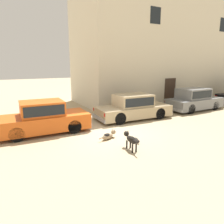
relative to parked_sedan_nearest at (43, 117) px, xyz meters
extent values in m
plane|color=tan|center=(2.81, -1.39, -0.74)|extent=(80.00, 80.00, 0.00)
cube|color=#D15619|center=(0.01, 0.00, -0.23)|extent=(4.16, 1.87, 0.71)
cube|color=#D15619|center=(-0.03, 0.00, 0.45)|extent=(1.94, 1.55, 0.65)
cube|color=black|center=(-0.03, 0.00, 0.46)|extent=(1.79, 1.57, 0.45)
cube|color=#999BA0|center=(2.04, -0.08, -0.48)|extent=(0.18, 1.69, 0.20)
sphere|color=silver|center=(2.10, 0.60, -0.07)|extent=(0.20, 0.20, 0.20)
sphere|color=silver|center=(2.05, -0.76, -0.07)|extent=(0.20, 0.20, 0.20)
cylinder|color=black|center=(1.27, 0.71, -0.42)|extent=(0.65, 0.22, 0.65)
cylinder|color=black|center=(1.21, -0.81, -0.42)|extent=(0.65, 0.22, 0.65)
cylinder|color=black|center=(-1.19, 0.81, -0.42)|extent=(0.65, 0.22, 0.65)
cylinder|color=black|center=(-1.25, -0.72, -0.42)|extent=(0.65, 0.22, 0.65)
cube|color=tan|center=(5.18, 0.14, -0.28)|extent=(4.49, 2.06, 0.61)
cube|color=tan|center=(5.13, 0.14, 0.37)|extent=(2.11, 1.67, 0.69)
cube|color=black|center=(5.13, 0.14, 0.38)|extent=(1.95, 1.69, 0.48)
cube|color=#999BA0|center=(7.35, 0.02, -0.48)|extent=(0.22, 1.79, 0.20)
cube|color=#999BA0|center=(3.00, 0.25, -0.48)|extent=(0.22, 1.79, 0.20)
sphere|color=silver|center=(7.42, 0.75, -0.14)|extent=(0.20, 0.20, 0.20)
sphere|color=silver|center=(7.34, -0.71, -0.14)|extent=(0.20, 0.20, 0.20)
cube|color=red|center=(3.04, 1.04, -0.13)|extent=(0.05, 0.18, 0.18)
cube|color=red|center=(2.96, -0.54, -0.13)|extent=(0.05, 0.18, 0.18)
cylinder|color=black|center=(6.54, 0.87, -0.40)|extent=(0.68, 0.24, 0.67)
cylinder|color=black|center=(6.45, -0.74, -0.40)|extent=(0.68, 0.24, 0.67)
cylinder|color=black|center=(3.90, 1.02, -0.40)|extent=(0.68, 0.24, 0.67)
cylinder|color=black|center=(3.81, -0.60, -0.40)|extent=(0.68, 0.24, 0.67)
cube|color=slate|center=(10.38, 0.10, -0.25)|extent=(4.21, 1.80, 0.67)
cube|color=slate|center=(10.17, 0.09, 0.44)|extent=(2.12, 1.52, 0.71)
cube|color=black|center=(10.17, 0.09, 0.45)|extent=(1.95, 1.55, 0.50)
cube|color=#999BA0|center=(12.45, 0.13, -0.48)|extent=(0.15, 1.70, 0.20)
cube|color=#999BA0|center=(8.30, 0.06, -0.48)|extent=(0.15, 1.70, 0.20)
sphere|color=silver|center=(12.47, 0.82, -0.10)|extent=(0.20, 0.20, 0.20)
sphere|color=silver|center=(12.49, -0.55, -0.10)|extent=(0.20, 0.20, 0.20)
cube|color=red|center=(8.29, 0.81, -0.09)|extent=(0.04, 0.18, 0.18)
cube|color=red|center=(8.32, -0.68, -0.09)|extent=(0.04, 0.18, 0.18)
cylinder|color=black|center=(11.62, 0.89, -0.42)|extent=(0.65, 0.21, 0.64)
cylinder|color=black|center=(11.64, -0.65, -0.42)|extent=(0.65, 0.21, 0.64)
cylinder|color=black|center=(9.11, 0.84, -0.42)|extent=(0.65, 0.21, 0.64)
cylinder|color=black|center=(9.13, -0.69, -0.42)|extent=(0.65, 0.21, 0.64)
cube|color=red|center=(13.50, 0.62, -0.06)|extent=(0.05, 0.18, 0.18)
cylinder|color=black|center=(14.31, 0.68, -0.44)|extent=(0.61, 0.23, 0.60)
cube|color=beige|center=(12.69, 5.11, 4.02)|extent=(17.52, 5.73, 9.53)
cube|color=#38281E|center=(10.06, 2.24, 0.31)|extent=(1.10, 0.02, 2.10)
cube|color=black|center=(8.30, 2.24, 5.69)|extent=(0.90, 0.02, 1.10)
cube|color=black|center=(15.75, 2.24, 5.69)|extent=(0.90, 0.02, 1.10)
cylinder|color=black|center=(2.39, -3.51, -0.58)|extent=(0.06, 0.06, 0.32)
cylinder|color=black|center=(2.54, -3.53, -0.58)|extent=(0.06, 0.06, 0.32)
cylinder|color=black|center=(2.35, -3.95, -0.58)|extent=(0.06, 0.06, 0.32)
cylinder|color=black|center=(2.51, -3.96, -0.58)|extent=(0.06, 0.06, 0.32)
ellipsoid|color=black|center=(2.45, -3.74, -0.33)|extent=(0.26, 0.69, 0.25)
ellipsoid|color=black|center=(2.44, -3.79, -0.26)|extent=(0.22, 0.38, 0.14)
sphere|color=black|center=(2.48, -3.33, -0.22)|extent=(0.20, 0.20, 0.20)
cone|color=black|center=(2.49, -3.23, -0.23)|extent=(0.12, 0.12, 0.11)
cone|color=black|center=(2.42, -3.33, -0.13)|extent=(0.08, 0.08, 0.09)
cone|color=black|center=(2.54, -3.34, -0.13)|extent=(0.08, 0.08, 0.09)
cylinder|color=black|center=(2.41, -4.15, -0.28)|extent=(0.07, 0.24, 0.14)
cylinder|color=#997F60|center=(2.43, -2.13, -0.71)|extent=(0.09, 0.11, 0.06)
cylinder|color=#997F60|center=(2.47, -2.26, -0.71)|extent=(0.09, 0.11, 0.06)
ellipsoid|color=#997F60|center=(2.19, -2.28, -0.61)|extent=(0.63, 0.39, 0.26)
ellipsoid|color=black|center=(2.15, -2.29, -0.54)|extent=(0.38, 0.30, 0.14)
sphere|color=#997F60|center=(2.55, -2.17, -0.49)|extent=(0.21, 0.21, 0.21)
cone|color=#997F60|center=(2.65, -2.14, -0.51)|extent=(0.14, 0.14, 0.11)
cone|color=#997F60|center=(2.53, -2.11, -0.40)|extent=(0.09, 0.09, 0.09)
cone|color=#997F60|center=(2.56, -2.23, -0.40)|extent=(0.09, 0.09, 0.09)
cylinder|color=#997F60|center=(1.84, -2.39, -0.59)|extent=(0.22, 0.11, 0.06)
ellipsoid|color=#2D2B28|center=(3.12, -3.11, -0.66)|extent=(0.25, 0.43, 0.16)
sphere|color=#2D2B28|center=(3.06, -3.34, -0.64)|extent=(0.11, 0.11, 0.11)
cone|color=#2D2B28|center=(3.08, -3.34, -0.59)|extent=(0.05, 0.05, 0.04)
cone|color=#2D2B28|center=(3.03, -3.33, -0.59)|extent=(0.05, 0.05, 0.04)
cylinder|color=#2D2B28|center=(3.23, -2.83, -0.72)|extent=(0.20, 0.15, 0.04)
camera|label=1|loc=(-1.73, -9.84, 2.44)|focal=33.47mm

